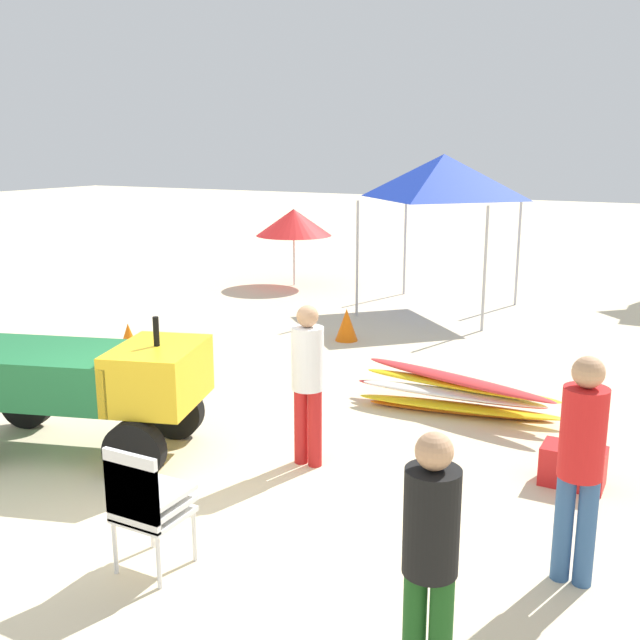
% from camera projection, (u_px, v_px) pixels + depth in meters
% --- Properties ---
extents(ground, '(80.00, 80.00, 0.00)m').
position_uv_depth(ground, '(156.00, 500.00, 6.72)').
color(ground, beige).
extents(utility_cart, '(2.79, 1.95, 1.50)m').
position_uv_depth(utility_cart, '(85.00, 381.00, 7.61)').
color(utility_cart, '#1E6B38').
rests_on(utility_cart, ground).
extents(stacked_plastic_chairs, '(0.48, 0.48, 1.02)m').
position_uv_depth(stacked_plastic_chairs, '(144.00, 500.00, 5.45)').
color(stacked_plastic_chairs, silver).
rests_on(stacked_plastic_chairs, ground).
extents(surfboard_pile, '(2.62, 0.91, 0.48)m').
position_uv_depth(surfboard_pile, '(455.00, 394.00, 8.84)').
color(surfboard_pile, orange).
rests_on(surfboard_pile, ground).
extents(lifeguard_near_left, '(0.32, 0.32, 1.74)m').
position_uv_depth(lifeguard_near_left, '(581.00, 455.00, 5.25)').
color(lifeguard_near_left, '#33598C').
rests_on(lifeguard_near_left, ground).
extents(lifeguard_near_center, '(0.32, 0.32, 1.64)m').
position_uv_depth(lifeguard_near_center, '(430.00, 549.00, 4.16)').
color(lifeguard_near_center, '#194C19').
rests_on(lifeguard_near_center, ground).
extents(lifeguard_near_right, '(0.32, 0.32, 1.65)m').
position_uv_depth(lifeguard_near_right, '(308.00, 375.00, 7.28)').
color(lifeguard_near_right, red).
rests_on(lifeguard_near_right, ground).
extents(popup_canopy, '(2.47, 2.47, 3.00)m').
position_uv_depth(popup_canopy, '(443.00, 177.00, 13.87)').
color(popup_canopy, '#B2B2B7').
rests_on(popup_canopy, ground).
extents(beach_umbrella_left, '(1.73, 1.73, 1.75)m').
position_uv_depth(beach_umbrella_left, '(294.00, 222.00, 16.73)').
color(beach_umbrella_left, beige).
rests_on(beach_umbrella_left, ground).
extents(traffic_cone_near, '(0.38, 0.38, 0.54)m').
position_uv_depth(traffic_cone_near, '(347.00, 325.00, 12.17)').
color(traffic_cone_near, orange).
rests_on(traffic_cone_near, ground).
extents(traffic_cone_far, '(0.36, 0.36, 0.51)m').
position_uv_depth(traffic_cone_far, '(129.00, 340.00, 11.27)').
color(traffic_cone_far, orange).
rests_on(traffic_cone_far, ground).
extents(cooler_box, '(0.58, 0.37, 0.38)m').
position_uv_depth(cooler_box, '(573.00, 466.00, 7.00)').
color(cooler_box, red).
rests_on(cooler_box, ground).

